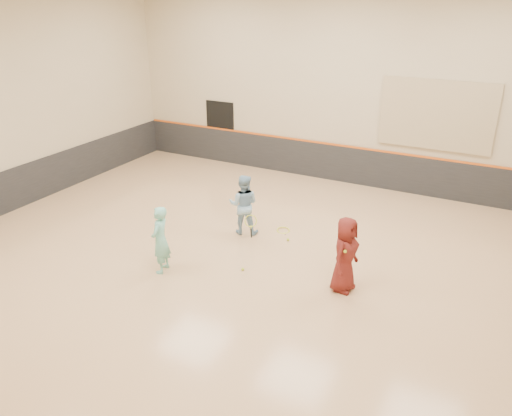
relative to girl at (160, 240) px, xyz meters
The scene contains 14 objects.
room 2.10m from the girl, 40.12° to the left, with size 15.04×12.04×6.22m.
wainscot_back 7.50m from the girl, 77.64° to the left, with size 14.90×0.04×1.20m, color #232326.
wainscot_left 6.02m from the girl, 167.02° to the left, with size 0.04×11.90×1.20m, color #232326.
accent_stripe 7.50m from the girl, 77.63° to the left, with size 14.90×0.03×0.06m, color #D85914.
acoustic_panel 8.70m from the girl, 58.90° to the left, with size 3.20×0.08×2.00m, color tan.
doorway 7.89m from the girl, 111.55° to the left, with size 1.10×0.05×2.20m, color black.
girl is the anchor object (origin of this frame).
instructor 2.63m from the girl, 74.91° to the left, with size 0.77×0.60×1.58m, color #89B3D4.
young_man 3.99m from the girl, 16.74° to the left, with size 0.80×0.52×1.64m, color maroon.
held_racket 2.47m from the girl, 64.48° to the left, with size 0.36×0.36×0.62m, color #CDD82F, non-canonical shape.
spare_racket 3.53m from the girl, 63.19° to the left, with size 0.76×0.76×0.13m, color yellow, non-canonical shape.
ball_under_racket 1.94m from the girl, 27.59° to the left, with size 0.07×0.07×0.07m, color #D3F037.
ball_in_hand 4.00m from the girl, 13.06° to the left, with size 0.07×0.07×0.07m, color gold.
ball_beside_spare 3.32m from the girl, 54.08° to the left, with size 0.07×0.07×0.07m, color #AEC72E.
Camera 1 is at (4.73, -9.00, 5.79)m, focal length 35.00 mm.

